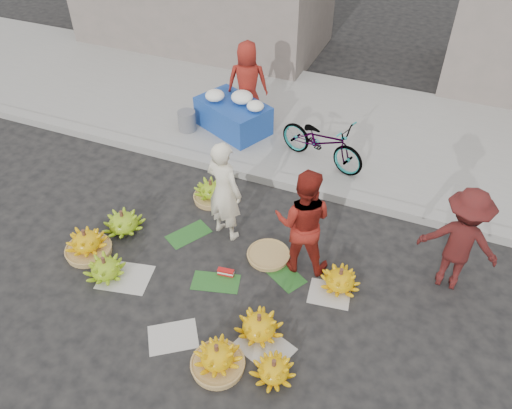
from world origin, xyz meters
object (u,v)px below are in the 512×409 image
at_px(banana_bunch_0, 87,243).
at_px(banana_bunch_4, 259,326).
at_px(vendor_cream, 224,191).
at_px(bicycle, 322,141).
at_px(flower_table, 233,114).

xyz_separation_m(banana_bunch_0, banana_bunch_4, (2.82, -0.35, -0.03)).
distance_m(vendor_cream, bicycle, 2.33).
relative_size(banana_bunch_4, bicycle, 0.36).
bearing_deg(vendor_cream, banana_bunch_4, 143.78).
relative_size(flower_table, bicycle, 0.96).
bearing_deg(bicycle, vendor_cream, 177.14).
distance_m(flower_table, bicycle, 1.92).
bearing_deg(bicycle, banana_bunch_4, -157.00).
bearing_deg(vendor_cream, banana_bunch_0, 50.91).
height_order(flower_table, bicycle, bicycle).
distance_m(banana_bunch_4, vendor_cream, 2.00).
height_order(banana_bunch_0, flower_table, flower_table).
bearing_deg(banana_bunch_4, flower_table, 118.27).
bearing_deg(flower_table, bicycle, 11.73).
bearing_deg(banana_bunch_4, vendor_cream, 127.58).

